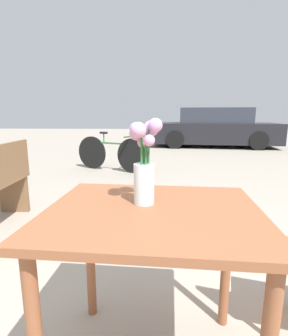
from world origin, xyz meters
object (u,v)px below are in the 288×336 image
(bicycle, at_px, (112,153))
(parked_car, at_px, (214,128))
(table_front, at_px, (153,238))
(flower_vase, at_px, (144,164))

(bicycle, height_order, parked_car, parked_car)
(parked_car, bearing_deg, bicycle, -124.17)
(table_front, bearing_deg, parked_car, 76.45)
(flower_vase, relative_size, bicycle, 0.23)
(parked_car, bearing_deg, table_front, -103.55)
(table_front, relative_size, flower_vase, 2.51)
(table_front, distance_m, parked_car, 8.84)
(table_front, height_order, parked_car, parked_car)
(flower_vase, distance_m, parked_car, 8.79)
(flower_vase, height_order, bicycle, flower_vase)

